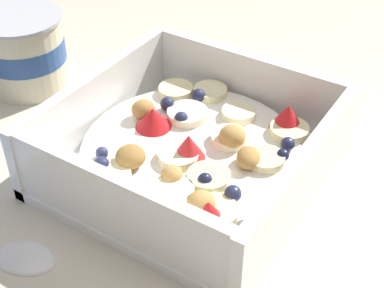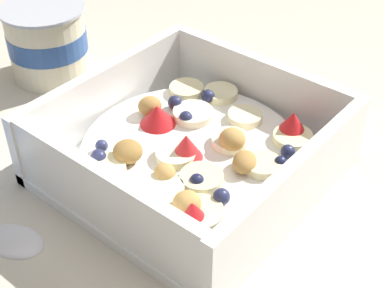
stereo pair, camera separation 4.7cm
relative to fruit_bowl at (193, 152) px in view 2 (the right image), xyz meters
name	(u,v)px [view 2 (the right image)]	position (x,y,z in m)	size (l,w,h in m)	color
ground_plane	(182,168)	(0.00, 0.01, -0.02)	(2.40, 2.40, 0.00)	beige
fruit_bowl	(193,152)	(0.00, 0.00, 0.00)	(0.21, 0.21, 0.07)	white
yogurt_cup	(48,41)	(0.03, 0.22, 0.02)	(0.09, 0.09, 0.08)	beige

